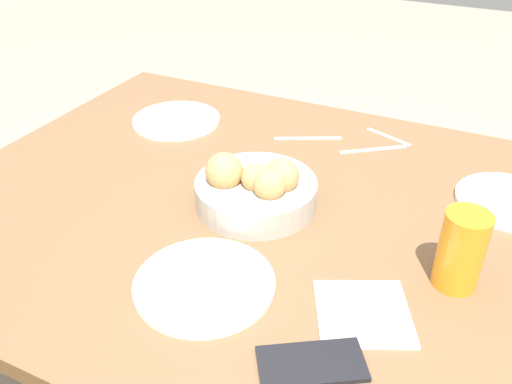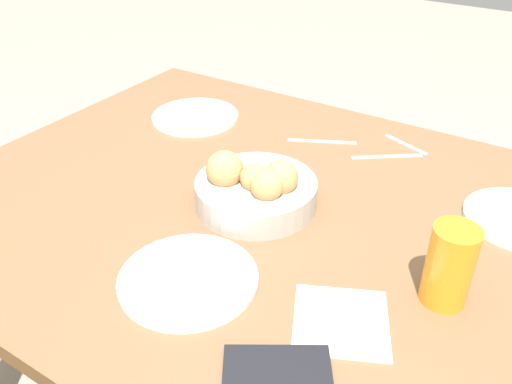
% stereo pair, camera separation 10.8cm
% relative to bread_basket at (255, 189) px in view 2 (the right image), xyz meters
% --- Properties ---
extents(dining_table, '(1.39, 1.04, 0.74)m').
position_rel_bread_basket_xyz_m(dining_table, '(-0.04, -0.01, -0.13)').
color(dining_table, brown).
rests_on(dining_table, ground_plane).
extents(bread_basket, '(0.24, 0.24, 0.12)m').
position_rel_bread_basket_xyz_m(bread_basket, '(0.00, 0.00, 0.00)').
color(bread_basket, '#B2ADA3').
rests_on(bread_basket, dining_table).
extents(plate_near_right, '(0.23, 0.23, 0.01)m').
position_rel_bread_basket_xyz_m(plate_near_right, '(0.36, -0.26, -0.04)').
color(plate_near_right, white).
rests_on(plate_near_right, dining_table).
extents(plate_far_center, '(0.23, 0.23, 0.01)m').
position_rel_bread_basket_xyz_m(plate_far_center, '(-0.03, 0.25, -0.04)').
color(plate_far_center, white).
rests_on(plate_far_center, dining_table).
extents(juice_glass, '(0.07, 0.07, 0.14)m').
position_rel_bread_basket_xyz_m(juice_glass, '(-0.39, 0.06, 0.03)').
color(juice_glass, orange).
rests_on(juice_glass, dining_table).
extents(fork_silver, '(0.16, 0.08, 0.00)m').
position_rel_bread_basket_xyz_m(fork_silver, '(0.01, -0.32, -0.04)').
color(fork_silver, '#B7B7BC').
rests_on(fork_silver, dining_table).
extents(knife_silver, '(0.14, 0.11, 0.00)m').
position_rel_bread_basket_xyz_m(knife_silver, '(-0.15, -0.33, -0.04)').
color(knife_silver, '#B7B7BC').
rests_on(knife_silver, dining_table).
extents(spoon_coffee, '(0.12, 0.06, 0.00)m').
position_rel_bread_basket_xyz_m(spoon_coffee, '(-0.17, -0.42, -0.04)').
color(spoon_coffee, '#B7B7BC').
rests_on(spoon_coffee, dining_table).
extents(napkin, '(0.19, 0.19, 0.00)m').
position_rel_bread_basket_xyz_m(napkin, '(-0.28, 0.20, -0.04)').
color(napkin, white).
rests_on(napkin, dining_table).
extents(cell_phone, '(0.17, 0.14, 0.01)m').
position_rel_bread_basket_xyz_m(cell_phone, '(-0.24, 0.33, -0.04)').
color(cell_phone, black).
rests_on(cell_phone, dining_table).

